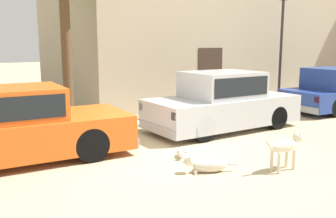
{
  "coord_description": "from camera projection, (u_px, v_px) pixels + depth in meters",
  "views": [
    {
      "loc": [
        -3.73,
        -6.28,
        2.28
      ],
      "look_at": [
        0.52,
        0.2,
        0.9
      ],
      "focal_mm": 39.94,
      "sensor_mm": 36.0,
      "label": 1
    }
  ],
  "objects": [
    {
      "name": "street_lamp",
      "position": [
        282.0,
        34.0,
        13.82
      ],
      "size": [
        0.22,
        0.22,
        4.09
      ],
      "color": "#2D2B28",
      "rests_on": "ground_plane"
    },
    {
      "name": "ground_plane",
      "position": [
        152.0,
        156.0,
        7.58
      ],
      "size": [
        80.0,
        80.0,
        0.0
      ],
      "primitive_type": "plane",
      "color": "tan"
    },
    {
      "name": "parked_sedan_second",
      "position": [
        222.0,
        101.0,
        9.87
      ],
      "size": [
        4.29,
        1.8,
        1.54
      ],
      "rotation": [
        0.0,
        0.0,
        -0.01
      ],
      "color": "#B2B5BA",
      "rests_on": "ground_plane"
    },
    {
      "name": "stray_dog_spotted",
      "position": [
        206.0,
        165.0,
        6.63
      ],
      "size": [
        0.97,
        0.5,
        0.35
      ],
      "rotation": [
        0.0,
        0.0,
        2.71
      ],
      "color": "beige",
      "rests_on": "ground_plane"
    },
    {
      "name": "stray_cat",
      "position": [
        181.0,
        153.0,
        7.53
      ],
      "size": [
        0.48,
        0.56,
        0.16
      ],
      "rotation": [
        0.0,
        0.0,
        4.08
      ],
      "color": "beige",
      "rests_on": "ground_plane"
    },
    {
      "name": "stray_dog_tan",
      "position": [
        286.0,
        146.0,
        6.72
      ],
      "size": [
        0.99,
        0.23,
        0.68
      ],
      "rotation": [
        0.0,
        0.0,
        6.28
      ],
      "color": "beige",
      "rests_on": "ground_plane"
    },
    {
      "name": "parked_sedan_nearest",
      "position": [
        7.0,
        126.0,
        7.13
      ],
      "size": [
        4.9,
        2.1,
        1.44
      ],
      "rotation": [
        0.0,
        0.0,
        -0.07
      ],
      "color": "#D15619",
      "rests_on": "ground_plane"
    }
  ]
}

